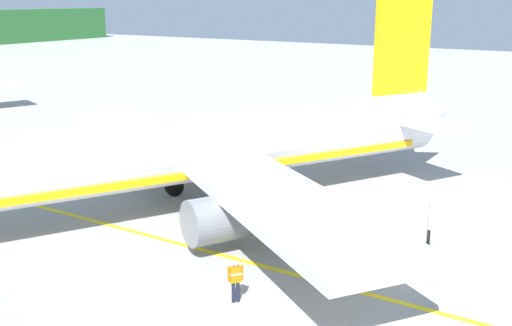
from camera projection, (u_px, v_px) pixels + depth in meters
name	position (u px, v px, depth m)	size (l,w,h in m)	color
airliner_foreground	(175.00, 152.00, 33.89)	(38.32, 32.42, 11.90)	silver
service_truck_fuel	(403.00, 222.00, 28.69)	(6.02, 3.62, 2.69)	white
crew_supervisor	(235.00, 278.00, 24.10)	(0.50, 0.47, 1.73)	#191E33
apron_guide_line	(204.00, 250.00, 29.30)	(0.30, 60.00, 0.01)	yellow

